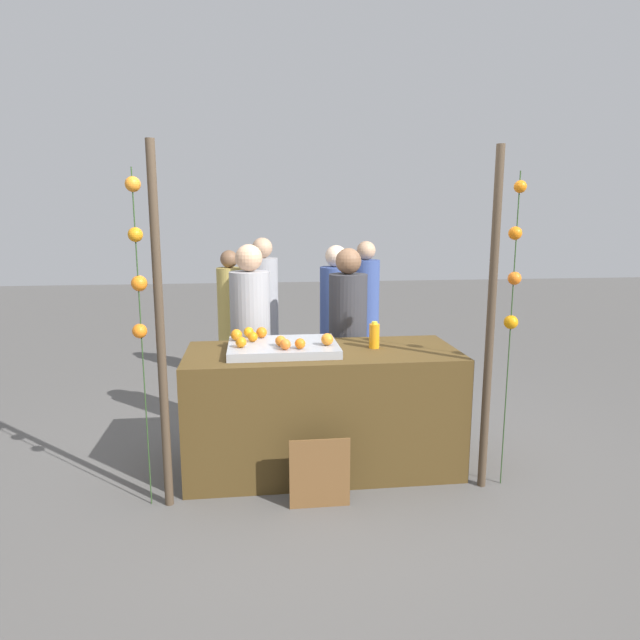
{
  "coord_description": "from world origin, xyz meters",
  "views": [
    {
      "loc": [
        -0.49,
        -3.92,
        1.87
      ],
      "look_at": [
        0.0,
        0.15,
        1.1
      ],
      "focal_mm": 31.06,
      "sensor_mm": 36.0,
      "label": 1
    }
  ],
  "objects_px": {
    "orange_1": "(281,341)",
    "stall_counter": "(322,409)",
    "juice_bottle": "(374,336)",
    "orange_0": "(241,342)",
    "vendor_left": "(251,350)",
    "chalkboard_sign": "(320,474)",
    "vendor_right": "(348,349)"
  },
  "relations": [
    {
      "from": "orange_0",
      "to": "stall_counter",
      "type": "bearing_deg",
      "value": 8.6
    },
    {
      "from": "orange_0",
      "to": "chalkboard_sign",
      "type": "bearing_deg",
      "value": -46.11
    },
    {
      "from": "orange_0",
      "to": "orange_1",
      "type": "height_order",
      "value": "same"
    },
    {
      "from": "stall_counter",
      "to": "vendor_left",
      "type": "distance_m",
      "value": 0.89
    },
    {
      "from": "chalkboard_sign",
      "to": "vendor_left",
      "type": "bearing_deg",
      "value": 109.19
    },
    {
      "from": "stall_counter",
      "to": "juice_bottle",
      "type": "xyz_separation_m",
      "value": [
        0.39,
        0.03,
        0.55
      ]
    },
    {
      "from": "orange_0",
      "to": "vendor_right",
      "type": "height_order",
      "value": "vendor_right"
    },
    {
      "from": "juice_bottle",
      "to": "vendor_left",
      "type": "relative_size",
      "value": 0.12
    },
    {
      "from": "orange_1",
      "to": "stall_counter",
      "type": "bearing_deg",
      "value": 15.13
    },
    {
      "from": "stall_counter",
      "to": "vendor_left",
      "type": "bearing_deg",
      "value": 129.47
    },
    {
      "from": "stall_counter",
      "to": "chalkboard_sign",
      "type": "xyz_separation_m",
      "value": [
        -0.09,
        -0.61,
        -0.22
      ]
    },
    {
      "from": "chalkboard_sign",
      "to": "vendor_left",
      "type": "distance_m",
      "value": 1.42
    },
    {
      "from": "vendor_left",
      "to": "vendor_right",
      "type": "bearing_deg",
      "value": 0.25
    },
    {
      "from": "chalkboard_sign",
      "to": "orange_0",
      "type": "bearing_deg",
      "value": 133.89
    },
    {
      "from": "stall_counter",
      "to": "orange_1",
      "type": "bearing_deg",
      "value": -164.87
    },
    {
      "from": "juice_bottle",
      "to": "stall_counter",
      "type": "bearing_deg",
      "value": -175.53
    },
    {
      "from": "juice_bottle",
      "to": "orange_0",
      "type": "bearing_deg",
      "value": -173.04
    },
    {
      "from": "orange_0",
      "to": "orange_1",
      "type": "xyz_separation_m",
      "value": [
        0.28,
        0.01,
        -0.0
      ]
    },
    {
      "from": "juice_bottle",
      "to": "chalkboard_sign",
      "type": "height_order",
      "value": "juice_bottle"
    },
    {
      "from": "chalkboard_sign",
      "to": "vendor_right",
      "type": "xyz_separation_m",
      "value": [
        0.39,
        1.25,
        0.52
      ]
    },
    {
      "from": "stall_counter",
      "to": "vendor_left",
      "type": "height_order",
      "value": "vendor_left"
    },
    {
      "from": "juice_bottle",
      "to": "chalkboard_sign",
      "type": "relative_size",
      "value": 0.42
    },
    {
      "from": "orange_1",
      "to": "vendor_right",
      "type": "height_order",
      "value": "vendor_right"
    },
    {
      "from": "vendor_left",
      "to": "juice_bottle",
      "type": "bearing_deg",
      "value": -33.47
    },
    {
      "from": "orange_1",
      "to": "vendor_left",
      "type": "distance_m",
      "value": 0.79
    },
    {
      "from": "chalkboard_sign",
      "to": "vendor_right",
      "type": "relative_size",
      "value": 0.3
    },
    {
      "from": "juice_bottle",
      "to": "vendor_right",
      "type": "bearing_deg",
      "value": 98.86
    },
    {
      "from": "vendor_right",
      "to": "vendor_left",
      "type": "bearing_deg",
      "value": -179.75
    },
    {
      "from": "orange_1",
      "to": "orange_0",
      "type": "bearing_deg",
      "value": -178.93
    },
    {
      "from": "orange_1",
      "to": "vendor_left",
      "type": "xyz_separation_m",
      "value": [
        -0.22,
        0.72,
        -0.23
      ]
    },
    {
      "from": "orange_0",
      "to": "orange_1",
      "type": "relative_size",
      "value": 1.0
    },
    {
      "from": "chalkboard_sign",
      "to": "juice_bottle",
      "type": "bearing_deg",
      "value": 52.53
    }
  ]
}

